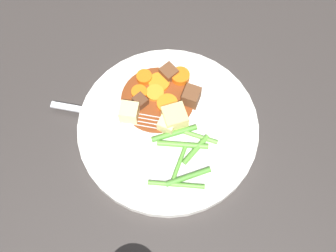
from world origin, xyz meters
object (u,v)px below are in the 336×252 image
(carrot_slice_5, at_px, (144,78))
(fork, at_px, (110,115))
(dinner_plate, at_px, (168,128))
(carrot_slice_3, at_px, (167,104))
(potato_chunk_1, at_px, (129,113))
(carrot_slice_0, at_px, (139,93))
(meat_chunk_0, at_px, (191,96))
(meat_chunk_2, at_px, (140,101))
(carrot_slice_1, at_px, (180,77))
(meat_chunk_1, at_px, (169,73))
(potato_chunk_2, at_px, (174,116))
(carrot_slice_2, at_px, (155,93))
(potato_chunk_0, at_px, (166,124))
(carrot_slice_4, at_px, (159,83))

(carrot_slice_5, xyz_separation_m, fork, (-0.02, 0.08, -0.01))
(dinner_plate, height_order, carrot_slice_3, carrot_slice_3)
(potato_chunk_1, bearing_deg, carrot_slice_0, -53.43)
(meat_chunk_0, xyz_separation_m, meat_chunk_2, (0.04, 0.07, -0.00))
(carrot_slice_0, distance_m, carrot_slice_1, 0.07)
(meat_chunk_1, height_order, meat_chunk_2, meat_chunk_1)
(potato_chunk_2, bearing_deg, meat_chunk_0, -71.98)
(carrot_slice_1, relative_size, potato_chunk_2, 0.87)
(potato_chunk_1, xyz_separation_m, meat_chunk_0, (-0.03, -0.09, -0.00))
(carrot_slice_2, height_order, potato_chunk_1, potato_chunk_1)
(carrot_slice_1, xyz_separation_m, fork, (0.01, 0.13, -0.01))
(meat_chunk_0, xyz_separation_m, meat_chunk_1, (0.06, 0.00, -0.00))
(meat_chunk_0, relative_size, meat_chunk_1, 1.15)
(carrot_slice_3, relative_size, potato_chunk_2, 0.96)
(carrot_slice_2, bearing_deg, potato_chunk_0, 163.67)
(dinner_plate, distance_m, fork, 0.09)
(carrot_slice_1, height_order, carrot_slice_2, carrot_slice_1)
(carrot_slice_1, distance_m, potato_chunk_2, 0.08)
(dinner_plate, bearing_deg, potato_chunk_2, -78.30)
(carrot_slice_1, relative_size, meat_chunk_0, 1.07)
(carrot_slice_4, xyz_separation_m, meat_chunk_1, (0.00, -0.02, 0.01))
(carrot_slice_0, relative_size, potato_chunk_2, 0.74)
(potato_chunk_1, height_order, meat_chunk_2, potato_chunk_1)
(carrot_slice_4, bearing_deg, potato_chunk_1, 108.41)
(carrot_slice_2, relative_size, potato_chunk_1, 0.95)
(carrot_slice_5, bearing_deg, meat_chunk_0, -150.99)
(carrot_slice_3, distance_m, meat_chunk_0, 0.04)
(potato_chunk_2, relative_size, meat_chunk_2, 1.73)
(carrot_slice_3, relative_size, carrot_slice_4, 0.97)
(carrot_slice_1, bearing_deg, potato_chunk_2, 137.52)
(carrot_slice_1, height_order, meat_chunk_0, meat_chunk_0)
(carrot_slice_3, bearing_deg, potato_chunk_2, 166.32)
(meat_chunk_1, distance_m, meat_chunk_2, 0.07)
(potato_chunk_0, bearing_deg, dinner_plate, -98.26)
(carrot_slice_1, relative_size, carrot_slice_3, 0.90)
(carrot_slice_5, distance_m, fork, 0.08)
(potato_chunk_0, bearing_deg, carrot_slice_3, -36.33)
(carrot_slice_2, distance_m, fork, 0.08)
(carrot_slice_0, distance_m, meat_chunk_0, 0.08)
(carrot_slice_4, relative_size, meat_chunk_2, 1.72)
(carrot_slice_1, height_order, potato_chunk_2, potato_chunk_2)
(dinner_plate, bearing_deg, meat_chunk_2, 14.55)
(potato_chunk_2, xyz_separation_m, meat_chunk_0, (0.01, -0.04, -0.00))
(meat_chunk_2, bearing_deg, carrot_slice_2, -86.80)
(carrot_slice_4, relative_size, potato_chunk_0, 1.20)
(dinner_plate, height_order, meat_chunk_1, meat_chunk_1)
(potato_chunk_2, distance_m, meat_chunk_1, 0.08)
(carrot_slice_0, xyz_separation_m, carrot_slice_4, (-0.00, -0.04, -0.00))
(carrot_slice_0, xyz_separation_m, potato_chunk_1, (-0.02, 0.03, 0.01))
(carrot_slice_4, xyz_separation_m, meat_chunk_0, (-0.05, -0.02, 0.01))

